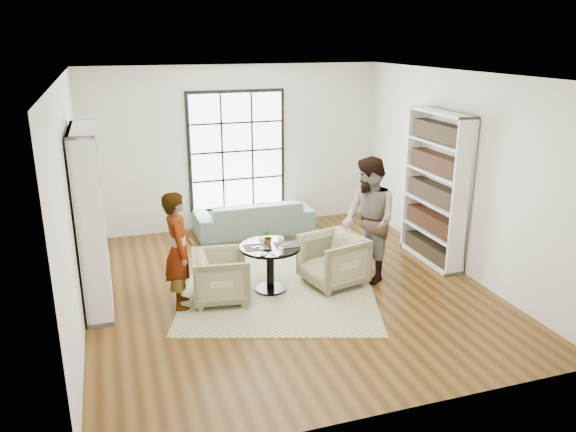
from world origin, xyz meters
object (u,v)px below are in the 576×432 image
object	(u,v)px
flower_centerpiece	(268,237)
wine_glass_left	(262,240)
sofa	(254,217)
person_left	(179,251)
wine_glass_right	(281,239)
person_right	(369,220)
armchair_right	(333,260)
armchair_left	(221,277)
pedestal_table	(270,258)

from	to	relation	value
flower_centerpiece	wine_glass_left	bearing A→B (deg)	-130.75
sofa	wine_glass_left	size ratio (longest dim) A/B	11.32
person_left	wine_glass_left	size ratio (longest dim) A/B	8.45
wine_glass_right	person_right	bearing A→B (deg)	3.97
armchair_right	person_left	bearing A→B (deg)	-102.05
person_right	armchair_left	bearing A→B (deg)	-91.23
armchair_left	wine_glass_right	xyz separation A→B (m)	(0.83, -0.07, 0.47)
armchair_right	wine_glass_right	xyz separation A→B (m)	(-0.82, -0.09, 0.45)
person_left	armchair_right	bearing A→B (deg)	-85.49
person_left	pedestal_table	bearing A→B (deg)	-82.50
person_left	wine_glass_left	xyz separation A→B (m)	(1.13, -0.01, 0.02)
armchair_left	flower_centerpiece	distance (m)	0.85
flower_centerpiece	wine_glass_right	bearing A→B (deg)	-59.79
person_left	sofa	bearing A→B (deg)	-29.45
armchair_left	flower_centerpiece	xyz separation A→B (m)	(0.71, 0.14, 0.45)
armchair_right	flower_centerpiece	xyz separation A→B (m)	(-0.94, 0.12, 0.42)
pedestal_table	wine_glass_right	size ratio (longest dim) A/B	4.53
person_left	person_right	xyz separation A→B (m)	(2.75, 0.02, 0.13)
pedestal_table	armchair_left	xyz separation A→B (m)	(-0.72, -0.08, -0.15)
person_left	armchair_left	bearing A→B (deg)	-86.03
pedestal_table	person_left	xyz separation A→B (m)	(-1.27, -0.08, 0.30)
person_left	person_right	bearing A→B (deg)	-85.60
wine_glass_right	flower_centerpiece	bearing A→B (deg)	120.21
person_right	wine_glass_right	world-z (taller)	person_right
sofa	armchair_left	world-z (taller)	armchair_left
sofa	armchair_right	xyz separation A→B (m)	(0.52, -2.52, 0.06)
wine_glass_right	flower_centerpiece	xyz separation A→B (m)	(-0.13, 0.22, -0.03)
wine_glass_left	flower_centerpiece	distance (m)	0.20
wine_glass_right	flower_centerpiece	distance (m)	0.25
armchair_right	person_left	xyz separation A→B (m)	(-2.20, -0.02, 0.42)
armchair_left	flower_centerpiece	size ratio (longest dim) A/B	3.48
sofa	armchair_right	bearing A→B (deg)	101.01
pedestal_table	person_right	world-z (taller)	person_right
armchair_right	flower_centerpiece	world-z (taller)	flower_centerpiece
person_left	wine_glass_right	bearing A→B (deg)	-89.10
person_right	wine_glass_left	distance (m)	1.62
pedestal_table	person_left	bearing A→B (deg)	-176.47
pedestal_table	wine_glass_left	xyz separation A→B (m)	(-0.14, -0.08, 0.32)
wine_glass_right	person_left	bearing A→B (deg)	176.94
pedestal_table	armchair_left	distance (m)	0.74
person_right	wine_glass_right	size ratio (longest dim) A/B	9.79
pedestal_table	armchair_left	size ratio (longest dim) A/B	1.12
armchair_left	person_left	xyz separation A→B (m)	(-0.55, 0.00, 0.45)
armchair_right	pedestal_table	bearing A→B (deg)	-106.13
pedestal_table	flower_centerpiece	world-z (taller)	flower_centerpiece
wine_glass_left	wine_glass_right	xyz separation A→B (m)	(0.25, -0.07, 0.00)
person_left	wine_glass_right	world-z (taller)	person_left
pedestal_table	armchair_left	bearing A→B (deg)	-173.79
armchair_left	wine_glass_left	size ratio (longest dim) A/B	4.05
armchair_left	person_right	world-z (taller)	person_right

